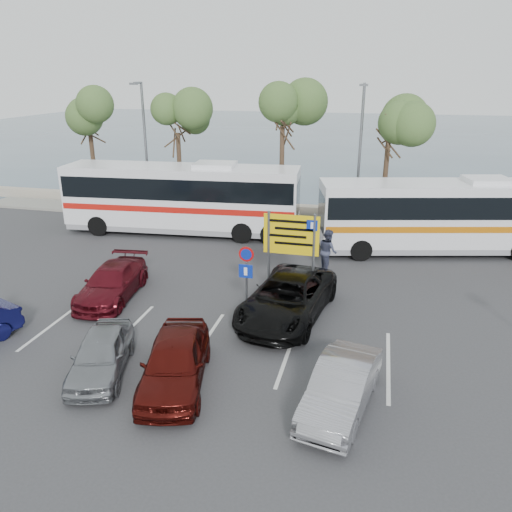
% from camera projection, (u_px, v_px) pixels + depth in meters
% --- Properties ---
extents(ground, '(120.00, 120.00, 0.00)m').
position_uv_depth(ground, '(246.00, 332.00, 17.67)').
color(ground, '#333336').
rests_on(ground, ground).
extents(kerb_strip, '(44.00, 2.40, 0.15)m').
position_uv_depth(kerb_strip, '(305.00, 222.00, 30.41)').
color(kerb_strip, gray).
rests_on(kerb_strip, ground).
extents(seawall, '(48.00, 0.80, 0.60)m').
position_uv_depth(seawall, '(310.00, 210.00, 32.15)').
color(seawall, gray).
rests_on(seawall, ground).
extents(sea, '(140.00, 140.00, 0.00)m').
position_uv_depth(sea, '(352.00, 136.00, 72.36)').
color(sea, '#3C5061').
rests_on(sea, ground).
extents(tree_far_left, '(3.20, 3.20, 7.60)m').
position_uv_depth(tree_far_left, '(88.00, 112.00, 31.39)').
color(tree_far_left, '#382619').
rests_on(tree_far_left, kerb_strip).
extents(tree_left, '(3.20, 3.20, 7.20)m').
position_uv_depth(tree_left, '(177.00, 119.00, 30.15)').
color(tree_left, '#382619').
rests_on(tree_left, kerb_strip).
extents(tree_mid, '(3.20, 3.20, 8.00)m').
position_uv_depth(tree_mid, '(283.00, 110.00, 28.47)').
color(tree_mid, '#382619').
rests_on(tree_mid, kerb_strip).
extents(tree_right, '(3.20, 3.20, 7.40)m').
position_uv_depth(tree_right, '(390.00, 121.00, 27.29)').
color(tree_right, '#382619').
rests_on(tree_right, kerb_strip).
extents(street_lamp_left, '(0.45, 1.15, 8.01)m').
position_uv_depth(street_lamp_left, '(145.00, 143.00, 30.65)').
color(street_lamp_left, slate).
rests_on(street_lamp_left, kerb_strip).
extents(street_lamp_right, '(0.45, 1.15, 8.01)m').
position_uv_depth(street_lamp_right, '(360.00, 150.00, 27.73)').
color(street_lamp_right, slate).
rests_on(street_lamp_right, kerb_strip).
extents(direction_sign, '(2.20, 0.12, 3.60)m').
position_uv_depth(direction_sign, '(291.00, 241.00, 19.52)').
color(direction_sign, slate).
rests_on(direction_sign, ground).
extents(sign_no_stop, '(0.60, 0.08, 2.35)m').
position_uv_depth(sign_no_stop, '(247.00, 265.00, 19.44)').
color(sign_no_stop, slate).
rests_on(sign_no_stop, ground).
extents(sign_parking, '(0.50, 0.07, 2.25)m').
position_uv_depth(sign_parking, '(246.00, 285.00, 17.93)').
color(sign_parking, slate).
rests_on(sign_parking, ground).
extents(lane_markings, '(12.02, 4.20, 0.01)m').
position_uv_depth(lane_markings, '(206.00, 342.00, 17.01)').
color(lane_markings, silver).
rests_on(lane_markings, ground).
extents(coach_bus_left, '(13.24, 3.87, 4.07)m').
position_uv_depth(coach_bus_left, '(182.00, 201.00, 28.05)').
color(coach_bus_left, white).
rests_on(coach_bus_left, ground).
extents(coach_bus_right, '(12.63, 5.52, 3.85)m').
position_uv_depth(coach_bus_right, '(444.00, 219.00, 24.94)').
color(coach_bus_right, white).
rests_on(coach_bus_right, ground).
extents(car_silver_a, '(2.52, 4.04, 1.28)m').
position_uv_depth(car_silver_a, '(101.00, 354.00, 15.07)').
color(car_silver_a, gray).
rests_on(car_silver_a, ground).
extents(car_maroon, '(2.36, 4.75, 1.33)m').
position_uv_depth(car_maroon, '(112.00, 283.00, 20.16)').
color(car_maroon, '#530D16').
rests_on(car_maroon, ground).
extents(car_red, '(2.73, 4.70, 1.50)m').
position_uv_depth(car_red, '(175.00, 361.00, 14.49)').
color(car_red, '#430C09').
rests_on(car_red, ground).
extents(suv_black, '(3.40, 5.99, 1.58)m').
position_uv_depth(suv_black, '(287.00, 298.00, 18.50)').
color(suv_black, black).
rests_on(suv_black, ground).
extents(car_silver_b, '(2.14, 4.26, 1.34)m').
position_uv_depth(car_silver_b, '(341.00, 387.00, 13.44)').
color(car_silver_b, gray).
rests_on(car_silver_b, ground).
extents(pedestrian_far, '(1.14, 1.23, 2.01)m').
position_uv_depth(pedestrian_far, '(328.00, 251.00, 22.77)').
color(pedestrian_far, '#383C55').
rests_on(pedestrian_far, ground).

